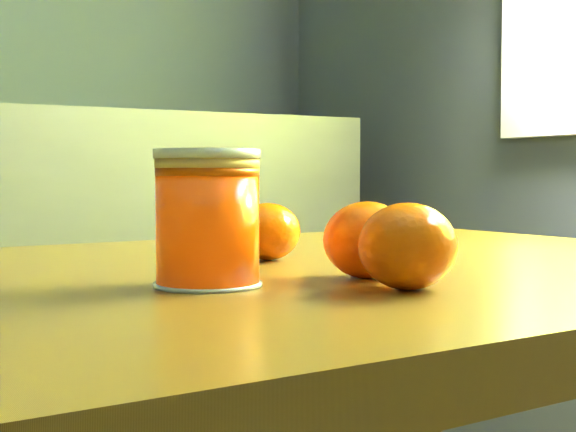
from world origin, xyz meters
TOP-DOWN VIEW (x-y plane):
  - table at (0.79, 0.12)m, footprint 0.95×0.69m
  - juice_glass at (0.67, 0.04)m, footprint 0.08×0.08m
  - orange_front at (0.80, 0.02)m, footprint 0.08×0.08m
  - orange_back at (0.79, 0.17)m, footprint 0.08×0.08m
  - orange_extra at (0.79, -0.05)m, footprint 0.08×0.08m

SIDE VIEW (x-z plane):
  - table at x=0.79m, z-range 0.25..0.94m
  - orange_back at x=0.79m, z-range 0.68..0.74m
  - orange_front at x=0.80m, z-range 0.68..0.74m
  - orange_extra at x=0.79m, z-range 0.68..0.74m
  - juice_glass at x=0.67m, z-range 0.68..0.78m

